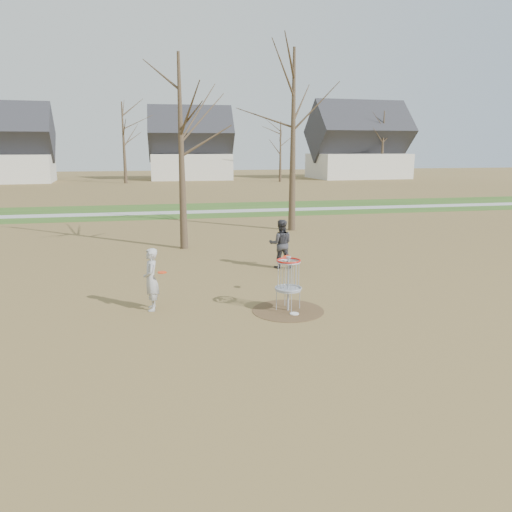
{
  "coord_description": "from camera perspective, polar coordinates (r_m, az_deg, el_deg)",
  "views": [
    {
      "loc": [
        -3.21,
        -11.45,
        3.98
      ],
      "look_at": [
        -0.5,
        1.5,
        1.1
      ],
      "focal_mm": 35.0,
      "sensor_mm": 36.0,
      "label": 1
    }
  ],
  "objects": [
    {
      "name": "ground",
      "position": [
        12.54,
        3.67,
        -6.25
      ],
      "size": [
        160.0,
        160.0,
        0.0
      ],
      "primitive_type": "plane",
      "color": "brown",
      "rests_on": "ground"
    },
    {
      "name": "green_band",
      "position": [
        32.85,
        -6.16,
        5.25
      ],
      "size": [
        160.0,
        8.0,
        0.01
      ],
      "primitive_type": "cube",
      "color": "#2D5119",
      "rests_on": "ground"
    },
    {
      "name": "footpath",
      "position": [
        31.86,
        -5.98,
        5.06
      ],
      "size": [
        160.0,
        1.5,
        0.01
      ],
      "primitive_type": "cube",
      "color": "#9E9E99",
      "rests_on": "green_band"
    },
    {
      "name": "dirt_circle",
      "position": [
        12.54,
        3.67,
        -6.23
      ],
      "size": [
        1.8,
        1.8,
        0.01
      ],
      "primitive_type": "cylinder",
      "color": "#47331E",
      "rests_on": "ground"
    },
    {
      "name": "player_standing",
      "position": [
        12.64,
        -11.9,
        -2.64
      ],
      "size": [
        0.38,
        0.58,
        1.57
      ],
      "primitive_type": "imported",
      "rotation": [
        0.0,
        0.0,
        -1.55
      ],
      "color": "#ABABAB",
      "rests_on": "ground"
    },
    {
      "name": "player_throwing",
      "position": [
        16.75,
        2.85,
        1.4
      ],
      "size": [
        0.9,
        0.76,
        1.64
      ],
      "primitive_type": "imported",
      "rotation": [
        0.0,
        0.0,
        2.96
      ],
      "color": "#333338",
      "rests_on": "ground"
    },
    {
      "name": "disc_grounded",
      "position": [
        12.27,
        4.41,
        -6.59
      ],
      "size": [
        0.22,
        0.22,
        0.02
      ],
      "primitive_type": "cylinder",
      "color": "white",
      "rests_on": "dirt_circle"
    },
    {
      "name": "discs_in_play",
      "position": [
        12.94,
        -2.92,
        -0.9
      ],
      "size": [
        3.58,
        0.95,
        0.13
      ],
      "color": "#F4300C",
      "rests_on": "ground"
    },
    {
      "name": "disc_golf_basket",
      "position": [
        12.28,
        3.73,
        -2.2
      ],
      "size": [
        0.64,
        0.64,
        1.35
      ],
      "color": "#9EA3AD",
      "rests_on": "ground"
    },
    {
      "name": "bare_trees",
      "position": [
        47.52,
        -5.98,
        13.86
      ],
      "size": [
        52.62,
        44.98,
        9.0
      ],
      "color": "#382B1E",
      "rests_on": "ground"
    },
    {
      "name": "houses_row",
      "position": [
        64.45,
        -5.24,
        11.82
      ],
      "size": [
        56.51,
        10.01,
        7.26
      ],
      "color": "silver",
      "rests_on": "ground"
    }
  ]
}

